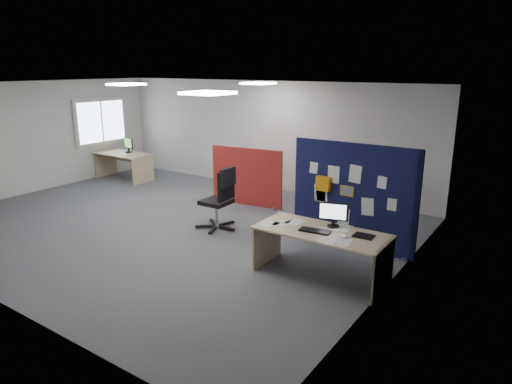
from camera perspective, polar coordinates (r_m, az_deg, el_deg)
The scene contains 18 objects.
floor at distance 9.27m, azimuth -11.05°, elevation -3.96°, with size 9.00×9.00×0.00m, color #54575C.
ceiling at distance 8.77m, azimuth -11.98°, elevation 12.92°, with size 9.00×7.00×0.02m, color white.
wall_back at distance 11.59m, azimuth 1.00°, elevation 7.09°, with size 9.00×0.02×2.70m, color silver.
wall_left at distance 12.51m, azimuth -26.18°, elevation 6.14°, with size 0.02×7.00×2.70m, color silver.
wall_right at distance 6.57m, azimuth 17.20°, elevation -0.16°, with size 0.02×7.00×2.70m, color silver.
window at distance 13.52m, azimuth -18.78°, elevation 8.34°, with size 0.06×1.70×1.30m.
ceiling_lights at distance 9.02m, azimuth -7.34°, elevation 13.00°, with size 4.10×4.10×0.04m.
navy_divider at distance 7.89m, azimuth 11.92°, elevation -0.55°, with size 2.21×0.30×1.82m.
main_desk at distance 6.81m, azimuth 8.33°, elevation -6.00°, with size 1.94×0.86×0.73m.
monitor_main at distance 6.84m, azimuth 9.70°, elevation -2.66°, with size 0.42×0.18×0.37m.
keyboard at distance 6.67m, azimuth 7.37°, elevation -4.83°, with size 0.45×0.18×0.03m, color black.
mouse at distance 6.49m, azimuth 11.04°, elevation -5.53°, with size 0.10×0.06×0.03m, color #A4A5AA.
paper_tray at distance 6.61m, azimuth 13.31°, elevation -5.36°, with size 0.28×0.22×0.01m, color black.
red_divider at distance 10.21m, azimuth -1.19°, elevation 1.87°, with size 1.72×0.30×1.30m.
second_desk at distance 13.14m, azimuth -16.11°, elevation 3.95°, with size 1.60×0.80×0.73m.
monitor_second at distance 13.12m, azimuth -15.67°, elevation 5.75°, with size 0.44×0.20×0.40m.
office_chair at distance 8.63m, azimuth -4.38°, elevation -0.41°, with size 0.77×0.80×1.20m.
desk_papers at distance 6.82m, azimuth 6.20°, elevation -4.42°, with size 1.47×0.83×0.00m.
Camera 1 is at (6.30, -6.08, 3.04)m, focal length 32.00 mm.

